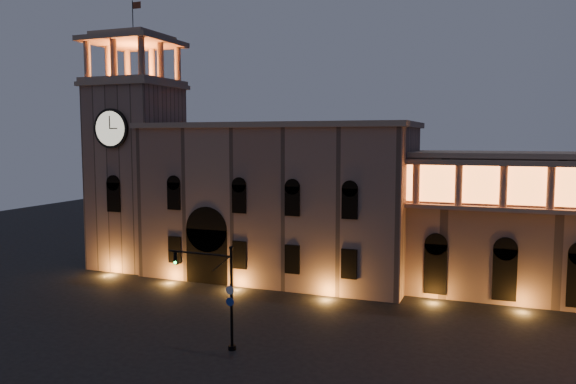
# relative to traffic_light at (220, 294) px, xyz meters

# --- Properties ---
(ground) EXTENTS (160.00, 160.00, 0.00)m
(ground) POSITION_rel_traffic_light_xyz_m (-2.24, 0.31, -4.19)
(ground) COLOR black
(ground) RESTS_ON ground
(government_building) EXTENTS (30.80, 12.80, 17.60)m
(government_building) POSITION_rel_traffic_light_xyz_m (-4.32, 22.24, 4.58)
(government_building) COLOR #8C6B5C
(government_building) RESTS_ON ground
(clock_tower) EXTENTS (9.80, 9.80, 32.40)m
(clock_tower) POSITION_rel_traffic_light_xyz_m (-22.74, 21.28, 8.31)
(clock_tower) COLOR #8C6B5C
(clock_tower) RESTS_ON ground
(traffic_light) EXTENTS (5.82, 0.65, 7.98)m
(traffic_light) POSITION_rel_traffic_light_xyz_m (0.00, 0.00, 0.00)
(traffic_light) COLOR black
(traffic_light) RESTS_ON ground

